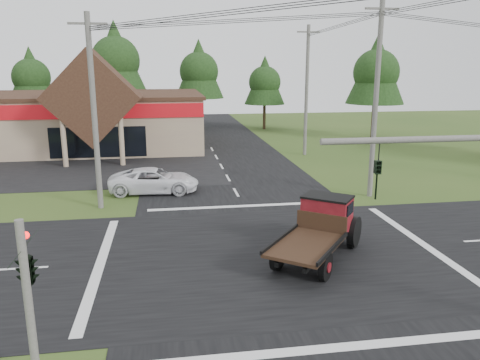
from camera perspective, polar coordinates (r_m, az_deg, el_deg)
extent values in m
plane|color=#324D1B|center=(20.15, 3.69, -8.98)|extent=(120.00, 120.00, 0.00)
cube|color=black|center=(20.15, 3.69, -8.95)|extent=(12.00, 120.00, 0.02)
cube|color=black|center=(20.15, 3.69, -8.95)|extent=(120.00, 12.00, 0.02)
cube|color=black|center=(39.21, -23.22, 1.18)|extent=(28.00, 14.00, 0.02)
cube|color=tan|center=(49.87, -22.70, 6.59)|extent=(30.00, 15.00, 5.00)
cube|color=#341D15|center=(49.67, -22.97, 9.50)|extent=(30.40, 15.40, 0.30)
cube|color=#A40C13|center=(42.46, -25.26, 7.46)|extent=(30.00, 0.12, 1.20)
cube|color=#341D15|center=(40.16, -17.47, 9.56)|extent=(7.78, 4.00, 7.78)
cylinder|color=tan|center=(39.22, -20.67, 4.37)|extent=(0.40, 0.40, 4.00)
cylinder|color=tan|center=(38.56, -14.24, 4.68)|extent=(0.40, 0.40, 4.00)
cube|color=black|center=(41.52, -16.90, 4.43)|extent=(8.00, 0.08, 2.60)
cylinder|color=#595651|center=(13.20, 26.58, 4.60)|extent=(8.00, 0.16, 0.16)
imported|color=black|center=(12.12, 16.36, -0.02)|extent=(0.16, 0.20, 1.00)
cylinder|color=#595651|center=(12.48, -24.32, -14.06)|extent=(0.20, 0.20, 4.40)
imported|color=black|center=(12.07, -24.78, -7.28)|extent=(0.53, 2.48, 1.00)
sphere|color=#FF0C0C|center=(12.14, -24.68, -6.14)|extent=(0.18, 0.18, 0.18)
cylinder|color=#595651|center=(26.55, -17.35, 7.66)|extent=(0.30, 0.30, 10.50)
cube|color=#595651|center=(26.52, -18.10, 17.68)|extent=(2.00, 0.12, 0.12)
cylinder|color=#595651|center=(28.88, 16.22, 9.17)|extent=(0.30, 0.30, 11.50)
cube|color=#595651|center=(28.98, 16.93, 19.36)|extent=(2.00, 0.12, 0.12)
cylinder|color=#595651|center=(41.98, 8.11, 10.61)|extent=(0.30, 0.30, 11.20)
cube|color=#595651|center=(42.02, 8.35, 17.43)|extent=(2.00, 0.12, 0.12)
cylinder|color=#332316|center=(62.50, -23.67, 7.04)|extent=(0.36, 0.36, 3.50)
cone|color=black|center=(62.22, -24.12, 11.65)|extent=(5.60, 5.60, 6.60)
sphere|color=black|center=(62.22, -24.09, 11.37)|extent=(4.40, 4.40, 4.40)
cylinder|color=#332316|center=(59.69, -14.57, 7.99)|extent=(0.36, 0.36, 4.55)
cone|color=black|center=(59.45, -14.96, 14.29)|extent=(7.28, 7.28, 8.58)
sphere|color=black|center=(59.44, -14.93, 13.91)|extent=(5.72, 5.72, 5.72)
cylinder|color=#332316|center=(60.56, -4.92, 8.11)|extent=(0.36, 0.36, 3.85)
cone|color=black|center=(60.28, -5.03, 13.38)|extent=(6.16, 6.16, 7.26)
sphere|color=black|center=(60.29, -5.02, 13.06)|extent=(4.84, 4.84, 4.84)
cylinder|color=#332316|center=(59.71, 2.98, 7.73)|extent=(0.36, 0.36, 3.15)
cone|color=black|center=(59.41, 3.03, 12.09)|extent=(5.04, 5.04, 5.94)
sphere|color=black|center=(59.42, 3.03, 11.83)|extent=(3.96, 3.96, 3.96)
cylinder|color=#332316|center=(53.29, 15.89, 6.89)|extent=(0.36, 0.36, 3.85)
cone|color=black|center=(52.97, 16.29, 12.86)|extent=(6.16, 6.16, 7.26)
sphere|color=black|center=(52.98, 16.26, 12.50)|extent=(4.84, 4.84, 4.84)
imported|color=white|center=(29.91, -10.43, -0.05)|extent=(5.68, 2.87, 1.54)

